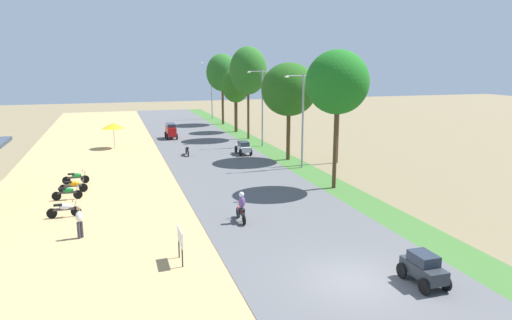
{
  "coord_description": "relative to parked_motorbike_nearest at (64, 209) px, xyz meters",
  "views": [
    {
      "loc": [
        -8.66,
        -15.01,
        8.38
      ],
      "look_at": [
        0.54,
        14.87,
        1.88
      ],
      "focal_mm": 32.93,
      "sensor_mm": 36.0,
      "label": 1
    }
  ],
  "objects": [
    {
      "name": "street_signboard",
      "position": [
        5.24,
        -7.82,
        0.55
      ],
      "size": [
        0.06,
        1.3,
        1.5
      ],
      "color": "#262628",
      "rests_on": "dirt_shoulder"
    },
    {
      "name": "median_tree_fifth",
      "position": [
        17.42,
        36.34,
        6.5
      ],
      "size": [
        4.34,
        4.34,
        9.53
      ],
      "color": "#4C351E",
      "rests_on": "median_strip"
    },
    {
      "name": "ground_plane",
      "position": [
        11.46,
        -11.59,
        -0.55
      ],
      "size": [
        180.0,
        180.0,
        0.0
      ],
      "primitive_type": "plane",
      "color": "#7A6B4C"
    },
    {
      "name": "utility_pole_near",
      "position": [
        20.91,
        8.79,
        4.0
      ],
      "size": [
        1.8,
        0.2,
        8.73
      ],
      "color": "brown",
      "rests_on": "ground"
    },
    {
      "name": "median_tree_nearest",
      "position": [
        16.92,
        1.29,
        6.57
      ],
      "size": [
        4.13,
        4.13,
        9.18
      ],
      "color": "#4C351E",
      "rests_on": "median_strip"
    },
    {
      "name": "streetlamp_mid",
      "position": [
        17.26,
        18.17,
        3.91
      ],
      "size": [
        3.16,
        0.2,
        7.63
      ],
      "color": "gray",
      "rests_on": "median_strip"
    },
    {
      "name": "vendor_umbrella",
      "position": [
        2.87,
        21.39,
        1.75
      ],
      "size": [
        2.2,
        2.2,
        2.52
      ],
      "color": "#99999E",
      "rests_on": "dirt_shoulder"
    },
    {
      "name": "streetlamp_far",
      "position": [
        17.26,
        42.82,
        4.35
      ],
      "size": [
        3.16,
        0.2,
        8.47
      ],
      "color": "gray",
      "rests_on": "median_strip"
    },
    {
      "name": "parked_motorbike_third",
      "position": [
        0.13,
        5.17,
        0.0
      ],
      "size": [
        1.8,
        0.54,
        0.94
      ],
      "color": "black",
      "rests_on": "dirt_shoulder"
    },
    {
      "name": "car_hatchback_charcoal",
      "position": [
        13.79,
        -12.59,
        0.19
      ],
      "size": [
        1.04,
        2.0,
        1.23
      ],
      "color": "#282D33",
      "rests_on": "road_strip"
    },
    {
      "name": "median_strip",
      "position": [
        17.16,
        -11.59,
        -0.52
      ],
      "size": [
        2.4,
        140.0,
        0.06
      ],
      "primitive_type": "cube",
      "color": "#3D6B2D",
      "rests_on": "ground"
    },
    {
      "name": "parked_motorbike_fourth",
      "position": [
        0.14,
        7.56,
        0.0
      ],
      "size": [
        1.8,
        0.54,
        0.94
      ],
      "color": "black",
      "rests_on": "dirt_shoulder"
    },
    {
      "name": "car_van_red",
      "position": [
        8.97,
        25.66,
        0.47
      ],
      "size": [
        1.19,
        2.41,
        1.67
      ],
      "color": "red",
      "rests_on": "road_strip"
    },
    {
      "name": "pedestrian_on_shoulder",
      "position": [
        1.01,
        -3.58,
        0.41
      ],
      "size": [
        0.43,
        0.42,
        1.62
      ],
      "color": "#33333D",
      "rests_on": "dirt_shoulder"
    },
    {
      "name": "motorbike_foreground_rider",
      "position": [
        9.06,
        -3.6,
        0.3
      ],
      "size": [
        0.54,
        1.8,
        1.66
      ],
      "color": "black",
      "rests_on": "road_strip"
    },
    {
      "name": "streetlamp_near",
      "position": [
        17.26,
        7.73,
        3.83
      ],
      "size": [
        3.16,
        0.2,
        7.47
      ],
      "color": "gray",
      "rests_on": "median_strip"
    },
    {
      "name": "motorbike_ahead_second",
      "position": [
        9.18,
        15.51,
        0.02
      ],
      "size": [
        0.54,
        1.8,
        0.94
      ],
      "color": "black",
      "rests_on": "road_strip"
    },
    {
      "name": "car_sedan_white",
      "position": [
        14.22,
        14.46,
        0.19
      ],
      "size": [
        1.1,
        2.26,
        1.19
      ],
      "color": "silver",
      "rests_on": "road_strip"
    },
    {
      "name": "road_strip",
      "position": [
        11.46,
        -11.59,
        -0.51
      ],
      "size": [
        9.0,
        140.0,
        0.08
      ],
      "primitive_type": "cube",
      "color": "#565659",
      "rests_on": "ground"
    },
    {
      "name": "parked_motorbike_nearest",
      "position": [
        0.0,
        0.0,
        0.0
      ],
      "size": [
        1.8,
        0.54,
        0.94
      ],
      "color": "black",
      "rests_on": "dirt_shoulder"
    },
    {
      "name": "median_tree_third",
      "position": [
        17.24,
        23.18,
        6.97
      ],
      "size": [
        4.06,
        4.06,
        10.07
      ],
      "color": "#4C351E",
      "rests_on": "median_strip"
    },
    {
      "name": "median_tree_second",
      "position": [
        17.34,
        11.07,
        5.58
      ],
      "size": [
        4.74,
        4.74,
        8.36
      ],
      "color": "#4C351E",
      "rests_on": "median_strip"
    },
    {
      "name": "parked_motorbike_second",
      "position": [
        -0.11,
        3.56,
        0.0
      ],
      "size": [
        1.8,
        0.54,
        0.94
      ],
      "color": "black",
      "rests_on": "dirt_shoulder"
    },
    {
      "name": "median_tree_fourth",
      "position": [
        17.31,
        28.82,
        5.11
      ],
      "size": [
        3.42,
        3.42,
        7.73
      ],
      "color": "#4C351E",
      "rests_on": "median_strip"
    }
  ]
}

